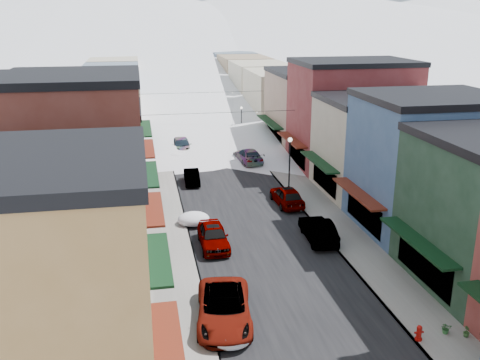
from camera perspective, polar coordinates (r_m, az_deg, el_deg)
name	(u,v)px	position (r m, az deg, el deg)	size (l,w,h in m)	color
road	(199,131)	(76.95, -4.38, 5.23)	(10.00, 160.00, 0.01)	black
sidewalk_left	(153,132)	(76.51, -9.32, 5.04)	(3.20, 160.00, 0.15)	gray
sidewalk_right	(244,129)	(77.91, 0.47, 5.49)	(3.20, 160.00, 0.15)	gray
curb_left	(164,132)	(76.56, -8.15, 5.10)	(0.10, 160.00, 0.15)	slate
curb_right	(234,129)	(77.63, -0.66, 5.44)	(0.10, 160.00, 0.15)	slate
bldg_l_yellow	(14,307)	(22.05, -22.92, -12.34)	(11.30, 8.70, 11.50)	#B17E41
bldg_l_cream	(51,240)	(29.99, -19.53, -6.05)	(11.30, 8.20, 9.50)	beige
bldg_l_brick_near	(58,171)	(37.05, -18.82, 0.92)	(12.30, 8.20, 12.50)	maroon
bldg_l_grayblue	(81,162)	(45.58, -16.64, 1.83)	(11.30, 9.20, 9.00)	#7990A2
bldg_l_brick_far	(78,128)	(54.18, -16.92, 5.30)	(13.30, 9.20, 11.00)	maroon
bldg_l_tan	(96,115)	(63.96, -15.13, 6.75)	(11.30, 11.20, 10.00)	tan
bldg_r_blue	(429,163)	(43.10, 19.48, 1.71)	(11.30, 9.20, 10.50)	#36547B
bldg_r_cream	(382,145)	(51.19, 14.95, 3.64)	(12.30, 9.20, 9.00)	#B4AB91
bldg_r_brick_far	(351,114)	(59.18, 11.79, 6.91)	(13.30, 9.20, 11.50)	maroon
bldg_r_tan	(313,108)	(68.23, 7.78, 7.62)	(11.30, 11.20, 9.50)	#8F715E
distant_blocks	(184,83)	(98.87, -5.98, 10.25)	(34.00, 55.00, 8.00)	gray
mountain_ridge	(112,16)	(292.17, -13.51, 16.61)	(670.00, 340.00, 34.00)	silver
overhead_cables	(210,101)	(63.60, -3.21, 8.36)	(16.40, 15.04, 0.04)	black
car_white_suv	(224,308)	(29.82, -1.71, -13.51)	(2.88, 6.25, 1.74)	silver
car_silver_sedan	(213,236)	(38.67, -2.86, -5.97)	(2.01, 5.00, 1.70)	#979B9E
car_dark_hatch	(192,177)	(53.00, -5.16, 0.33)	(1.44, 4.12, 1.36)	black
car_silver_wagon	(181,146)	(64.90, -6.28, 3.65)	(2.38, 5.86, 1.70)	#A4A7AC
car_green_sedan	(318,230)	(40.12, 8.33, -5.26)	(1.79, 5.13, 1.69)	black
car_gray_suv	(287,196)	(47.01, 5.02, -1.68)	(2.03, 5.04, 1.72)	gray
car_black_sedan	(248,156)	(60.06, 0.88, 2.59)	(2.29, 5.64, 1.64)	black
car_lane_silver	(192,138)	(68.83, -5.15, 4.48)	(2.02, 5.03, 1.71)	#ADAEB6
car_lane_white	(200,120)	(81.12, -4.33, 6.42)	(2.55, 5.53, 1.54)	white
fire_hydrant	(419,333)	(29.84, 18.55, -15.24)	(0.49, 0.37, 0.84)	#A80D09
trash_can	(328,227)	(41.08, 9.34, -4.97)	(0.64, 0.64, 1.08)	#55585A
streetlamp_near	(290,157)	(50.48, 5.32, 2.50)	(0.41, 0.41, 4.93)	black
streetlamp_far	(241,118)	(72.32, 0.15, 6.67)	(0.34, 0.34, 4.04)	black
planter_near	(446,328)	(30.88, 21.12, -14.54)	(0.54, 0.47, 0.60)	#2B5F2D
planter_far	(467,332)	(31.00, 23.01, -14.66)	(0.33, 0.33, 0.58)	#335B29
snow_pile_near	(231,337)	(28.32, -0.97, -16.40)	(2.14, 2.52, 0.90)	white
snow_pile_mid	(194,219)	(42.80, -4.97, -4.14)	(2.53, 2.75, 1.07)	white
snow_pile_far	(176,157)	(61.66, -6.87, 2.48)	(2.08, 2.48, 0.88)	white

